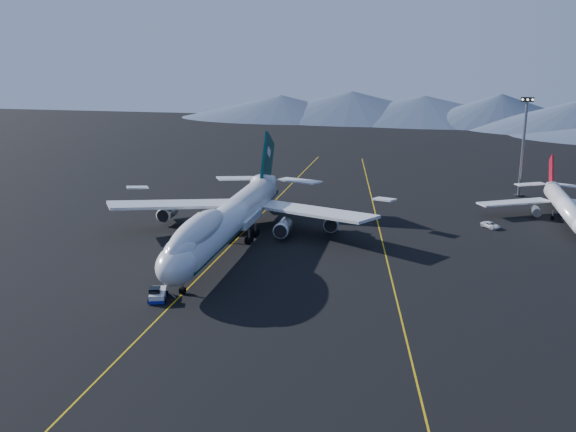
% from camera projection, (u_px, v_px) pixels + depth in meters
% --- Properties ---
extents(ground, '(500.00, 500.00, 0.00)m').
position_uv_depth(ground, '(230.00, 246.00, 130.15)').
color(ground, black).
rests_on(ground, ground).
extents(taxiway_line_main, '(0.25, 220.00, 0.01)m').
position_uv_depth(taxiway_line_main, '(230.00, 246.00, 130.15)').
color(taxiway_line_main, '#C9A10B').
rests_on(taxiway_line_main, ground).
extents(taxiway_line_side, '(28.08, 198.09, 0.01)m').
position_uv_depth(taxiway_line_side, '(382.00, 241.00, 133.58)').
color(taxiway_line_side, '#C9A10B').
rests_on(taxiway_line_side, ground).
extents(boeing_747, '(59.62, 72.43, 19.37)m').
position_uv_depth(boeing_747, '(229.00, 218.00, 128.69)').
color(boeing_747, silver).
rests_on(boeing_747, ground).
extents(pushback_tug, '(3.96, 5.52, 2.17)m').
position_uv_depth(pushback_tug, '(158.00, 295.00, 102.65)').
color(pushback_tug, silver).
rests_on(pushback_tug, ground).
extents(second_jet, '(39.03, 44.10, 12.55)m').
position_uv_depth(second_jet, '(564.00, 205.00, 148.10)').
color(second_jet, silver).
rests_on(second_jet, ground).
extents(service_van, '(4.60, 5.00, 1.30)m').
position_uv_depth(service_van, '(491.00, 225.00, 142.84)').
color(service_van, white).
rests_on(service_van, ground).
extents(floodlight_mast, '(3.26, 2.45, 26.39)m').
position_uv_depth(floodlight_mast, '(523.00, 147.00, 169.98)').
color(floodlight_mast, black).
rests_on(floodlight_mast, ground).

